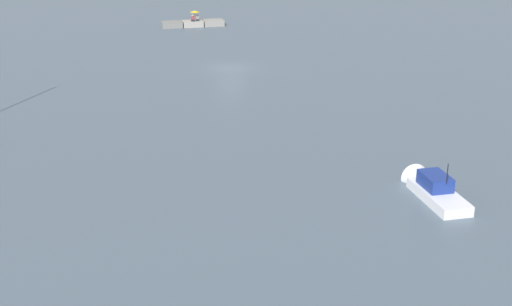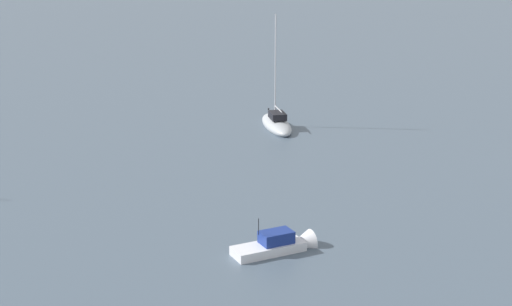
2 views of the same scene
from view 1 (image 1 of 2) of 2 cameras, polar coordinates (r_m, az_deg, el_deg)
ground_plane at (r=69.01m, az=-1.94°, el=6.52°), size 500.00×500.00×0.00m
seawall_pier at (r=89.55m, az=-4.87°, el=9.84°), size 7.32×1.79×0.68m
person_seated_grey_left at (r=89.52m, az=-4.52°, el=10.23°), size 0.44×0.63×0.73m
person_seated_maroon_right at (r=89.29m, az=-4.86°, el=10.19°), size 0.44×0.63×0.73m
umbrella_open_yellow at (r=89.33m, az=-4.71°, el=10.75°), size 1.11×1.11×1.25m
motorboat_white_near at (r=41.87m, az=13.27°, el=-2.74°), size 1.74×5.42×3.03m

